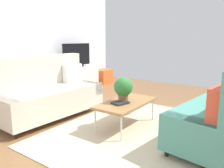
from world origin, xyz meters
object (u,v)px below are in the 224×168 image
Objects in this scene: bottle_1 at (73,64)px; bottle_2 at (76,63)px; tv_console at (77,78)px; tv at (77,55)px; vase_0 at (59,65)px; coffee_table at (126,103)px; potted_plant at (123,88)px; storage_trunk at (104,76)px; vase_1 at (63,66)px; table_book_0 at (120,103)px; bottle_0 at (71,65)px; couch_beige at (48,93)px.

bottle_2 is (0.11, 0.00, 0.02)m from bottle_1.
tv is at bearing -90.00° from tv_console.
coffee_table is at bearing -110.49° from vase_0.
potted_plant is 2.96m from bottle_2.
storage_trunk is at bearing -2.70° from bottle_1.
storage_trunk is 1.76m from vase_0.
tv_console is 10.83× the size of vase_1.
bottle_1 is (-0.17, -0.02, -0.22)m from tv.
tv is 4.32× the size of bottle_2.
table_book_0 is 1.86× the size of vase_1.
vase_1 is 0.56× the size of bottle_2.
potted_plant is (-0.03, 0.04, 0.25)m from coffee_table.
tv_console is at bearing 8.49° from bottle_0.
table_book_0 is 2.89m from vase_0.
coffee_table is 6.48× the size of vase_0.
coffee_table is 2.85m from vase_0.
tv reaches higher than storage_trunk.
couch_beige is 1.44m from potted_plant.
tv_console is 0.48m from bottle_0.
coffee_table is 4.58× the size of table_book_0.
tv reaches higher than bottle_1.
couch_beige is 11.39× the size of vase_0.
table_book_0 is 2.95m from bottle_0.
vase_1 is at bearing 166.70° from bottle_2.
vase_0 is at bearing 170.21° from bottle_2.
storage_trunk is at bearing -4.16° from tv.
tv is at bearing 56.16° from table_book_0.
potted_plant is at bearing -121.45° from bottle_2.
potted_plant is (-2.70, -2.46, 0.42)m from storage_trunk.
vase_1 is at bearing 0.00° from vase_0.
potted_plant is 2.90m from bottle_1.
couch_beige is 14.97× the size of vase_1.
bottle_2 is (1.51, 2.57, 0.36)m from coffee_table.
bottle_1 reaches higher than bottle_0.
vase_1 is (1.16, 2.61, 0.06)m from potted_plant.
bottle_1 is at bearing -18.49° from vase_1.
couch_beige is at bearing -147.29° from bottle_1.
vase_1 is at bearing 64.08° from table_book_0.
bottle_2 reaches higher than vase_1.
tv is 0.51m from vase_1.
table_book_0 is (0.23, -1.40, -0.01)m from couch_beige.
bottle_1 reaches higher than coffee_table.
vase_0 is 0.14m from vase_1.
tv is at bearing 4.27° from bottle_0.
tv_console is 3.11m from table_book_0.
potted_plant is at bearing 11.10° from table_book_0.
potted_plant is at bearing -122.20° from tv.
table_book_0 is at bearing 102.04° from couch_beige.
storage_trunk is 1.62m from vase_1.
vase_1 is 0.90× the size of bottle_0.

